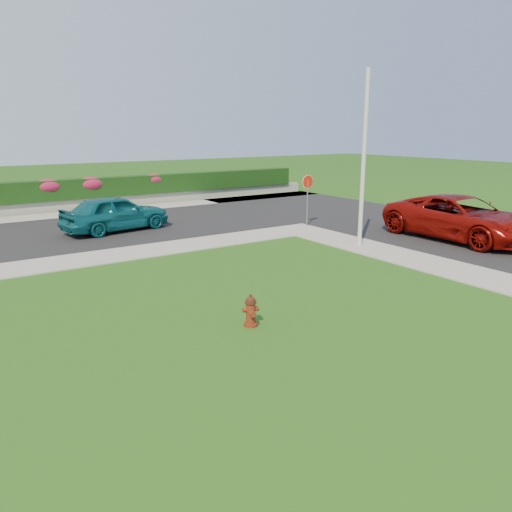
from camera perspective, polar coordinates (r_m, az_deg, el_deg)
ground at (r=11.49m, az=5.76°, el=-8.24°), size 120.00×120.00×0.00m
street_right at (r=22.83m, az=22.86°, el=2.14°), size 8.00×32.00×0.04m
curb_corner at (r=22.45m, az=4.92°, el=3.04°), size 2.00×2.00×0.04m
sidewalk_beyond at (r=28.09m, az=-21.58°, el=4.36°), size 34.00×2.00×0.04m
retaining_wall at (r=29.50m, az=-22.28°, el=5.28°), size 34.00×0.40×0.60m
hedge at (r=29.49m, az=-22.48°, el=6.93°), size 32.00×0.90×1.10m
fire_hydrant at (r=11.45m, az=-0.60°, el=-6.32°), size 0.40×0.37×0.76m
suv_red at (r=21.80m, az=22.38°, el=4.05°), size 2.99×6.33×1.75m
sedan_teal at (r=22.71m, az=-15.77°, el=4.77°), size 4.91×2.64×1.59m
utility_pole at (r=19.22m, az=12.20°, el=10.61°), size 0.16×0.16×6.51m
stop_sign at (r=23.06m, az=5.92°, el=7.69°), size 0.65×0.06×2.39m
flower_clump_d at (r=29.35m, az=-22.62°, el=7.38°), size 1.51×0.97×0.76m
flower_clump_e at (r=29.88m, az=-18.34°, el=7.84°), size 1.56×1.00×0.78m
flower_clump_f at (r=31.11m, az=-11.58°, el=8.60°), size 1.29×0.83×0.65m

